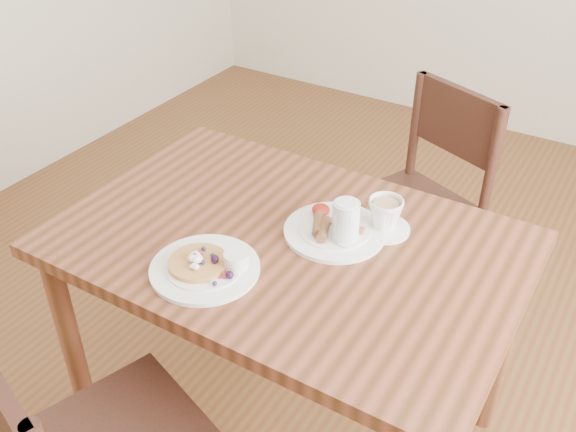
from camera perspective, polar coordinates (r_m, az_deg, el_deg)
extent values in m
plane|color=brown|center=(2.21, 0.00, -17.87)|extent=(5.00, 5.00, 0.00)
cube|color=brown|center=(1.69, 0.00, -2.52)|extent=(1.20, 0.80, 0.04)
cylinder|color=brown|center=(2.04, -18.63, -11.01)|extent=(0.06, 0.06, 0.71)
cylinder|color=brown|center=(2.05, 18.50, -10.68)|extent=(0.06, 0.06, 0.71)
cylinder|color=brown|center=(2.39, -6.81, -1.48)|extent=(0.06, 0.06, 0.71)
cylinder|color=#3A1C15|center=(1.96, -11.55, -17.86)|extent=(0.04, 0.04, 0.43)
cube|color=#3A1C15|center=(1.38, -24.11, -15.29)|extent=(0.37, 0.15, 0.24)
cube|color=#3A1C15|center=(2.35, 10.65, 0.32)|extent=(0.55, 0.55, 0.04)
cylinder|color=#3A1C15|center=(2.49, 4.24, -3.63)|extent=(0.04, 0.04, 0.43)
cylinder|color=#3A1C15|center=(2.30, 9.97, -8.08)|extent=(0.04, 0.04, 0.43)
cylinder|color=#3A1C15|center=(2.70, 10.18, -0.84)|extent=(0.04, 0.04, 0.43)
cylinder|color=#3A1C15|center=(2.52, 15.88, -4.66)|extent=(0.04, 0.04, 0.43)
cylinder|color=#3A1C15|center=(2.27, 17.64, 4.22)|extent=(0.04, 0.04, 0.43)
cylinder|color=#3A1C15|center=(2.47, 11.23, 7.73)|extent=(0.04, 0.04, 0.43)
cube|color=#3A1C15|center=(2.33, 14.81, 8.18)|extent=(0.36, 0.18, 0.24)
cylinder|color=white|center=(1.58, -7.39, -4.65)|extent=(0.27, 0.27, 0.01)
cylinder|color=white|center=(1.58, -7.41, -4.46)|extent=(0.19, 0.19, 0.01)
cylinder|color=#B22D59|center=(1.56, -5.74, -4.78)|extent=(0.07, 0.07, 0.00)
cylinder|color=#C68C47|center=(1.58, -7.98, -4.11)|extent=(0.15, 0.15, 0.01)
ellipsoid|color=white|center=(1.57, -8.28, -3.66)|extent=(0.03, 0.03, 0.02)
ellipsoid|color=white|center=(1.55, -8.41, -4.44)|extent=(0.02, 0.02, 0.01)
cylinder|color=white|center=(1.55, -4.63, -3.97)|extent=(0.06, 0.06, 0.04)
cylinder|color=#591E07|center=(1.54, -4.66, -3.50)|extent=(0.05, 0.05, 0.00)
sphere|color=black|center=(1.56, -6.82, -3.76)|extent=(0.02, 0.02, 0.02)
sphere|color=#1E234C|center=(1.58, -6.45, -3.33)|extent=(0.01, 0.01, 0.01)
sphere|color=#1E234C|center=(1.60, -7.22, -2.83)|extent=(0.01, 0.01, 0.01)
sphere|color=#B21938|center=(1.58, -7.97, -3.33)|extent=(0.02, 0.02, 0.02)
sphere|color=black|center=(1.56, -8.35, -3.81)|extent=(0.02, 0.02, 0.02)
sphere|color=#1E234C|center=(1.55, -7.56, -4.44)|extent=(0.01, 0.01, 0.01)
sphere|color=#1E234C|center=(1.51, -6.48, -5.96)|extent=(0.01, 0.01, 0.01)
sphere|color=#B21938|center=(1.53, -5.22, -5.36)|extent=(0.01, 0.01, 0.01)
sphere|color=black|center=(1.55, -4.55, -4.38)|extent=(0.02, 0.02, 0.02)
cylinder|color=white|center=(1.70, 4.17, -1.37)|extent=(0.27, 0.27, 0.01)
cylinder|color=white|center=(1.69, 4.18, -1.18)|extent=(0.19, 0.19, 0.01)
cylinder|color=brown|center=(1.68, 2.69, -0.66)|extent=(0.06, 0.10, 0.03)
cylinder|color=brown|center=(1.66, 3.18, -1.17)|extent=(0.06, 0.10, 0.03)
cube|color=maroon|center=(1.71, 4.96, -0.59)|extent=(0.08, 0.04, 0.01)
cube|color=maroon|center=(1.69, 5.49, -0.98)|extent=(0.08, 0.03, 0.01)
cylinder|color=white|center=(1.65, 5.39, -2.10)|extent=(0.07, 0.07, 0.00)
ellipsoid|color=yellow|center=(1.64, 5.41, -1.82)|extent=(0.03, 0.03, 0.01)
ellipsoid|color=#A5190F|center=(1.74, 2.93, 0.58)|extent=(0.05, 0.05, 0.03)
cylinder|color=white|center=(1.73, 8.50, -1.10)|extent=(0.14, 0.14, 0.01)
imported|color=white|center=(1.70, 8.63, 0.20)|extent=(0.11, 0.11, 0.09)
cylinder|color=tan|center=(1.68, 8.72, 1.08)|extent=(0.07, 0.07, 0.00)
cylinder|color=silver|center=(1.63, 5.14, -0.69)|extent=(0.07, 0.07, 0.12)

